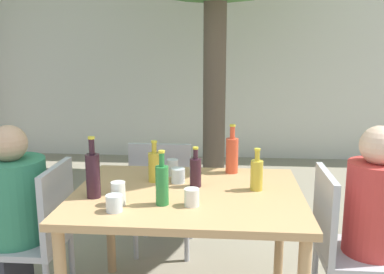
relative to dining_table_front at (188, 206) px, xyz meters
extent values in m
cube|color=silver|center=(0.00, 3.71, 0.73)|extent=(10.00, 0.08, 2.80)
cylinder|color=brown|center=(0.09, 1.67, 0.38)|extent=(0.21, 0.21, 2.11)
cube|color=tan|center=(0.00, 0.00, 0.06)|extent=(1.27, 0.99, 0.04)
cylinder|color=tan|center=(-0.58, 0.44, -0.31)|extent=(0.06, 0.06, 0.72)
cylinder|color=tan|center=(0.58, 0.44, -0.31)|extent=(0.06, 0.06, 0.72)
cube|color=#B2B2B7|center=(-0.96, 0.00, -0.25)|extent=(0.44, 0.44, 0.04)
cube|color=#B2B2B7|center=(-0.76, 0.00, -0.01)|extent=(0.04, 0.44, 0.45)
cylinder|color=#B2B2B7|center=(-1.15, 0.19, -0.47)|extent=(0.04, 0.04, 0.40)
cylinder|color=#B2B2B7|center=(-0.77, 0.19, -0.47)|extent=(0.04, 0.04, 0.40)
cube|color=#B2B2B7|center=(0.96, 0.00, -0.25)|extent=(0.44, 0.44, 0.04)
cube|color=#B2B2B7|center=(0.76, 0.00, -0.01)|extent=(0.04, 0.44, 0.45)
cylinder|color=#B2B2B7|center=(1.15, 0.19, -0.47)|extent=(0.04, 0.04, 0.40)
cylinder|color=#B2B2B7|center=(0.77, 0.19, -0.47)|extent=(0.04, 0.04, 0.40)
cube|color=#B2B2B7|center=(-0.25, 0.82, -0.25)|extent=(0.44, 0.44, 0.04)
cube|color=#B2B2B7|center=(-0.25, 0.62, -0.01)|extent=(0.44, 0.04, 0.45)
cylinder|color=#B2B2B7|center=(-0.06, 1.01, -0.47)|extent=(0.04, 0.04, 0.40)
cylinder|color=#B2B2B7|center=(-0.44, 1.01, -0.47)|extent=(0.04, 0.04, 0.40)
cylinder|color=#B2B2B7|center=(-0.06, 0.63, -0.47)|extent=(0.04, 0.04, 0.40)
cylinder|color=#B2B2B7|center=(-0.44, 0.63, -0.47)|extent=(0.04, 0.04, 0.40)
cylinder|color=#337F5B|center=(-1.02, 0.00, 0.01)|extent=(0.38, 0.38, 0.48)
sphere|color=tan|center=(-1.02, 0.00, 0.34)|extent=(0.21, 0.21, 0.21)
cylinder|color=#C63833|center=(1.02, 0.00, 0.02)|extent=(0.31, 0.31, 0.51)
sphere|color=beige|center=(1.02, 0.00, 0.37)|extent=(0.21, 0.21, 0.21)
cylinder|color=#331923|center=(-0.50, -0.13, 0.20)|extent=(0.08, 0.08, 0.24)
cylinder|color=#331923|center=(-0.50, -0.13, 0.36)|extent=(0.03, 0.03, 0.08)
cylinder|color=gold|center=(-0.50, -0.13, 0.41)|extent=(0.04, 0.04, 0.01)
cylinder|color=#287A38|center=(-0.11, -0.20, 0.19)|extent=(0.07, 0.07, 0.20)
cylinder|color=#287A38|center=(-0.11, -0.20, 0.32)|extent=(0.03, 0.03, 0.07)
cylinder|color=gold|center=(-0.11, -0.20, 0.36)|extent=(0.03, 0.03, 0.01)
cylinder|color=#331923|center=(0.04, 0.10, 0.17)|extent=(0.07, 0.07, 0.16)
cylinder|color=#331923|center=(0.04, 0.10, 0.28)|extent=(0.03, 0.03, 0.06)
cylinder|color=gold|center=(0.04, 0.10, 0.31)|extent=(0.03, 0.03, 0.01)
cylinder|color=gold|center=(0.38, 0.07, 0.17)|extent=(0.07, 0.07, 0.17)
cylinder|color=gold|center=(0.38, 0.07, 0.28)|extent=(0.03, 0.03, 0.06)
cylinder|color=gold|center=(0.38, 0.07, 0.32)|extent=(0.03, 0.03, 0.01)
cylinder|color=gold|center=(-0.21, 0.17, 0.17)|extent=(0.07, 0.07, 0.18)
cylinder|color=gold|center=(-0.21, 0.17, 0.29)|extent=(0.03, 0.03, 0.06)
cylinder|color=gold|center=(-0.21, 0.17, 0.33)|extent=(0.04, 0.04, 0.01)
cylinder|color=#DB4C2D|center=(0.25, 0.40, 0.20)|extent=(0.08, 0.08, 0.22)
cylinder|color=#DB4C2D|center=(0.25, 0.40, 0.35)|extent=(0.03, 0.03, 0.08)
cylinder|color=gold|center=(0.25, 0.40, 0.39)|extent=(0.04, 0.04, 0.01)
cylinder|color=silver|center=(-0.12, 0.30, 0.14)|extent=(0.07, 0.07, 0.10)
cylinder|color=silver|center=(-0.34, -0.22, 0.14)|extent=(0.07, 0.07, 0.12)
cylinder|color=silver|center=(-0.07, 0.16, 0.13)|extent=(0.08, 0.08, 0.09)
cylinder|color=silver|center=(0.04, -0.21, 0.13)|extent=(0.08, 0.08, 0.09)
cylinder|color=silver|center=(-0.33, -0.31, 0.13)|extent=(0.08, 0.08, 0.08)
camera|label=1|loc=(0.21, -2.26, 0.88)|focal=40.00mm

